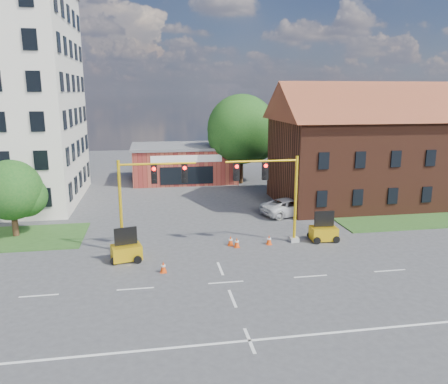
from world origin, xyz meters
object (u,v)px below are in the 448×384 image
Objects in this scene: trailer_east at (324,232)px; signal_mast_west at (145,194)px; signal_mast_east at (273,189)px; pickup_white at (291,207)px; trailer_west at (126,251)px.

signal_mast_west is at bearing -177.85° from trailer_east.
signal_mast_west is at bearing 180.00° from signal_mast_east.
signal_mast_east is 8.32m from pickup_white.
signal_mast_west reaches higher than trailer_east.
pickup_white is at bearing 94.45° from trailer_east.
trailer_west is at bearing -127.60° from signal_mast_west.
trailer_west is 0.39× the size of pickup_white.
trailer_east reaches higher than pickup_white.
signal_mast_west is 3.91m from trailer_west.
signal_mast_east is 2.97× the size of trailer_west.
trailer_east is (3.79, -0.15, -3.26)m from signal_mast_east.
trailer_east is (12.50, -0.15, -3.26)m from signal_mast_west.
trailer_east reaches higher than trailer_west.
signal_mast_west is at bearing 103.17° from pickup_white.
signal_mast_west is 2.95× the size of trailer_east.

